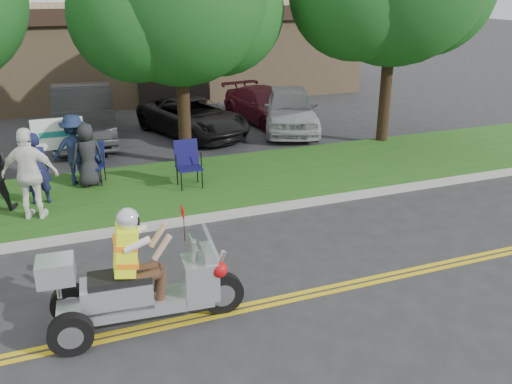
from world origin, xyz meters
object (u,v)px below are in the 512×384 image
object	(u,v)px
spectator_adult_right	(30,174)
parked_car_left	(83,114)
parked_car_mid	(193,117)
trike_scooter	(137,287)
lawn_chair_b	(188,160)
spectator_adult_left	(36,168)
lawn_chair_a	(93,160)
parked_car_far_right	(290,109)
parked_car_right	(266,106)

from	to	relation	value
spectator_adult_right	parked_car_left	world-z (taller)	spectator_adult_right
parked_car_left	parked_car_mid	world-z (taller)	parked_car_left
trike_scooter	parked_car_mid	distance (m)	11.13
spectator_adult_right	parked_car_mid	distance (m)	7.74
lawn_chair_b	parked_car_mid	world-z (taller)	parked_car_mid
spectator_adult_right	parked_car_mid	xyz separation A→B (m)	(5.08, 5.83, -0.47)
lawn_chair_b	spectator_adult_left	world-z (taller)	spectator_adult_left
lawn_chair_b	spectator_adult_right	size ratio (longest dim) A/B	0.57
lawn_chair_a	parked_car_mid	bearing A→B (deg)	65.89
parked_car_mid	parked_car_far_right	size ratio (longest dim) A/B	1.02
lawn_chair_b	parked_car_left	size ratio (longest dim) A/B	0.21
spectator_adult_left	parked_car_left	distance (m)	5.81
lawn_chair_a	parked_car_far_right	xyz separation A→B (m)	(7.02, 3.40, 0.08)
trike_scooter	lawn_chair_b	xyz separation A→B (m)	(2.19, 5.49, 0.07)
parked_car_left	parked_car_far_right	distance (m)	6.98
trike_scooter	parked_car_right	distance (m)	13.10
lawn_chair_a	lawn_chair_b	distance (m)	2.44
lawn_chair_a	parked_car_right	size ratio (longest dim) A/B	0.24
lawn_chair_a	spectator_adult_right	bearing A→B (deg)	-108.42
trike_scooter	spectator_adult_left	bearing A→B (deg)	107.77
parked_car_left	parked_car_right	distance (m)	6.51
spectator_adult_right	lawn_chair_b	bearing A→B (deg)	-149.43
parked_car_right	parked_car_far_right	xyz separation A→B (m)	(0.37, -1.31, 0.13)
spectator_adult_left	parked_car_right	size ratio (longest dim) A/B	0.38
lawn_chair_b	parked_car_far_right	size ratio (longest dim) A/B	0.25
lawn_chair_a	lawn_chair_b	bearing A→B (deg)	-7.64
parked_car_mid	parked_car_right	bearing A→B (deg)	-4.49
lawn_chair_a	parked_car_far_right	size ratio (longest dim) A/B	0.23
lawn_chair_a	spectator_adult_left	size ratio (longest dim) A/B	0.62
trike_scooter	spectator_adult_left	size ratio (longest dim) A/B	1.77
parked_car_far_right	parked_car_mid	bearing A→B (deg)	-169.43
spectator_adult_right	parked_car_far_right	distance (m)	9.97
parked_car_mid	trike_scooter	bearing A→B (deg)	-128.00
lawn_chair_b	spectator_adult_right	world-z (taller)	spectator_adult_right
parked_car_left	spectator_adult_right	bearing A→B (deg)	-99.76
lawn_chair_a	lawn_chair_b	xyz separation A→B (m)	(2.19, -1.08, 0.06)
spectator_adult_right	parked_car_mid	size ratio (longest dim) A/B	0.44
parked_car_mid	parked_car_right	size ratio (longest dim) A/B	1.04
trike_scooter	spectator_adult_left	world-z (taller)	trike_scooter
trike_scooter	spectator_adult_right	xyz separation A→B (m)	(-1.43, 4.69, 0.43)
spectator_adult_left	parked_car_mid	world-z (taller)	spectator_adult_left
parked_car_mid	parked_car_far_right	xyz separation A→B (m)	(3.37, -0.54, 0.13)
spectator_adult_right	parked_car_far_right	size ratio (longest dim) A/B	0.44
trike_scooter	parked_car_left	world-z (taller)	trike_scooter
trike_scooter	spectator_adult_right	distance (m)	4.92
trike_scooter	parked_car_far_right	bearing A→B (deg)	59.27
spectator_adult_left	parked_car_left	size ratio (longest dim) A/B	0.31
lawn_chair_b	parked_car_right	world-z (taller)	parked_car_right
lawn_chair_a	parked_car_far_right	bearing A→B (deg)	44.52
trike_scooter	parked_car_right	xyz separation A→B (m)	(6.65, 11.28, -0.04)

